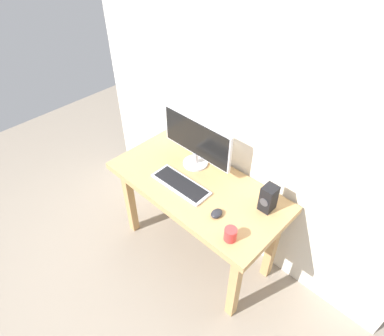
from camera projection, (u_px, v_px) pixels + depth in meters
name	position (u px, v px, depth m)	size (l,w,h in m)	color
ground_plane	(196.00, 248.00, 2.87)	(6.00, 6.00, 0.00)	gray
wall_back	(237.00, 72.00, 2.08)	(2.78, 0.04, 3.00)	silver
desk	(197.00, 194.00, 2.43)	(1.32, 0.64, 0.78)	tan
monitor	(196.00, 141.00, 2.39)	(0.62, 0.19, 0.39)	silver
keyboard_primary	(181.00, 184.00, 2.34)	(0.45, 0.17, 0.02)	silver
mouse	(217.00, 213.00, 2.13)	(0.07, 0.09, 0.03)	#232328
speaker_right	(268.00, 198.00, 2.12)	(0.09, 0.10, 0.19)	black
coffee_mug	(230.00, 234.00, 1.97)	(0.08, 0.08, 0.09)	red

